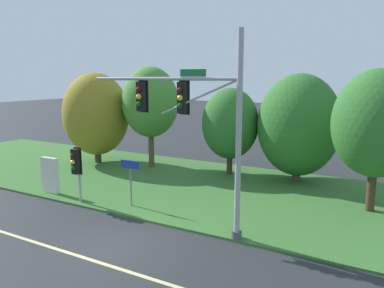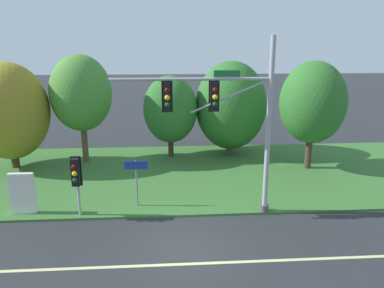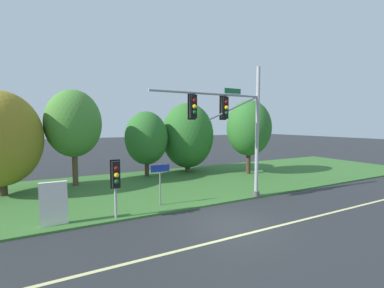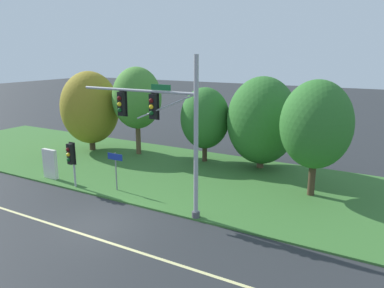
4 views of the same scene
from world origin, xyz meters
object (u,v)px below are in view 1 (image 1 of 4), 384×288
tree_behind_signpost (230,124)px  tree_mid_verge (299,125)px  info_kiosk (50,175)px  pedestrian_signal_near_kerb (76,164)px  route_sign_post (130,174)px  tree_tall_centre (377,124)px  traffic_signal_mast (196,117)px  tree_left_of_mast (150,102)px  tree_nearest_road (96,114)px

tree_behind_signpost → tree_mid_verge: size_ratio=0.86×
info_kiosk → tree_mid_verge: bearing=39.0°
pedestrian_signal_near_kerb → route_sign_post: (2.51, 0.98, -0.42)m
tree_tall_centre → info_kiosk: 16.35m
traffic_signal_mast → tree_left_of_mast: traffic_signal_mast is taller
tree_left_of_mast → tree_tall_centre: bearing=-9.2°
tree_nearest_road → tree_mid_verge: tree_nearest_road is taller
tree_nearest_road → tree_behind_signpost: (9.65, 1.62, -0.28)m
traffic_signal_mast → tree_behind_signpost: size_ratio=1.43×
tree_left_of_mast → info_kiosk: bearing=-99.4°
pedestrian_signal_near_kerb → tree_behind_signpost: 9.87m
traffic_signal_mast → route_sign_post: (-4.07, 0.98, -3.05)m
tree_mid_verge → tree_left_of_mast: bearing=-172.4°
route_sign_post → tree_nearest_road: 10.29m
traffic_signal_mast → tree_left_of_mast: (-7.90, 8.09, -0.17)m
tree_nearest_road → info_kiosk: tree_nearest_road is taller
traffic_signal_mast → tree_nearest_road: size_ratio=1.21×
traffic_signal_mast → pedestrian_signal_near_kerb: (-6.59, 0.00, -2.64)m
route_sign_post → tree_tall_centre: 11.47m
tree_nearest_road → tree_behind_signpost: 9.79m
traffic_signal_mast → route_sign_post: bearing=166.4°
tree_left_of_mast → tree_mid_verge: tree_left_of_mast is taller
tree_tall_centre → tree_behind_signpost: bearing=160.3°
pedestrian_signal_near_kerb → tree_behind_signpost: bearing=64.5°
pedestrian_signal_near_kerb → tree_left_of_mast: 8.56m
tree_behind_signpost → tree_left_of_mast: bearing=-172.3°
tree_nearest_road → tree_tall_centre: tree_tall_centre is taller
tree_left_of_mast → info_kiosk: 8.40m
tree_mid_verge → info_kiosk: tree_mid_verge is taller
tree_nearest_road → tree_left_of_mast: tree_left_of_mast is taller
pedestrian_signal_near_kerb → tree_left_of_mast: size_ratio=0.40×
tree_behind_signpost → tree_tall_centre: size_ratio=0.84×
pedestrian_signal_near_kerb → route_sign_post: pedestrian_signal_near_kerb is taller
info_kiosk → tree_nearest_road: bearing=113.3°
tree_mid_verge → tree_behind_signpost: bearing=-172.5°
tree_left_of_mast → tree_tall_centre: 14.10m
tree_left_of_mast → route_sign_post: bearing=-61.7°
pedestrian_signal_near_kerb → info_kiosk: (-2.56, 0.54, -1.01)m
route_sign_post → tree_nearest_road: (-7.94, 6.24, 1.97)m
info_kiosk → traffic_signal_mast: bearing=-3.4°
tree_behind_signpost → info_kiosk: bearing=-129.3°
tree_mid_verge → info_kiosk: (-10.90, -8.83, -2.39)m
traffic_signal_mast → tree_behind_signpost: (-2.37, 8.84, -1.37)m
traffic_signal_mast → route_sign_post: 5.19m
tree_behind_signpost → info_kiosk: 10.95m
pedestrian_signal_near_kerb → info_kiosk: pedestrian_signal_near_kerb is taller
info_kiosk → tree_left_of_mast: bearing=80.6°
route_sign_post → tree_tall_centre: bearing=25.7°
tree_nearest_road → tree_left_of_mast: bearing=12.0°
tree_left_of_mast → info_kiosk: (-1.24, -7.55, -3.48)m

